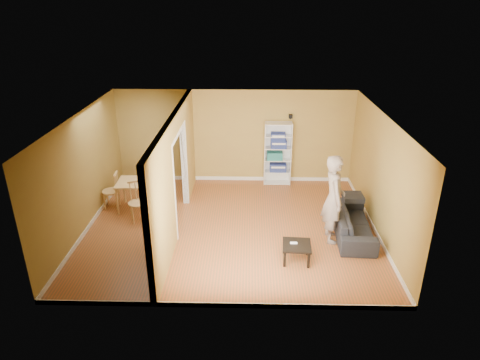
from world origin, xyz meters
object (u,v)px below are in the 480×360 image
bookshelf (278,153)px  chair_near (138,202)px  person (334,192)px  dining_table (141,184)px  coffee_table (297,247)px  sofa (353,219)px  chair_left (111,190)px  chair_far (152,179)px

bookshelf → chair_near: bookshelf is taller
person → bookshelf: bearing=16.1°
bookshelf → dining_table: (-3.41, -1.68, -0.23)m
person → coffee_table: size_ratio=4.09×
sofa → person: bearing=115.3°
person → coffee_table: 1.44m
person → chair_left: size_ratio=2.44×
person → chair_far: 4.78m
coffee_table → chair_near: bearing=155.9°
chair_left → bookshelf: bearing=108.4°
person → chair_left: (-5.20, 1.39, -0.67)m
bookshelf → chair_far: size_ratio=1.72×
sofa → bookshelf: 3.25m
dining_table → chair_near: (0.05, -0.62, -0.17)m
dining_table → chair_far: (0.12, 0.66, -0.14)m
person → dining_table: 4.64m
dining_table → bookshelf: bearing=26.2°
person → bookshelf: person is taller
person → dining_table: size_ratio=1.96×
chair_near → chair_far: size_ratio=0.94×
chair_left → chair_far: chair_far is taller
dining_table → chair_far: bearing=79.3°
coffee_table → chair_near: size_ratio=0.58×
bookshelf → coffee_table: (0.18, -3.89, -0.56)m
chair_left → chair_far: (0.91, 0.63, 0.04)m
dining_table → chair_left: chair_left is taller
sofa → chair_left: chair_left is taller
coffee_table → chair_near: (-3.55, 1.58, 0.16)m
person → chair_near: bearing=78.4°
coffee_table → chair_near: chair_near is taller
dining_table → person: bearing=-17.1°
dining_table → chair_near: size_ratio=1.21×
person → dining_table: person is taller
person → coffee_table: bearing=133.9°
dining_table → chair_far: size_ratio=1.14×
dining_table → coffee_table: bearing=-31.6°
chair_near → chair_far: (0.08, 1.28, 0.03)m
person → sofa: bearing=-70.1°
person → chair_far: bearing=62.8°
dining_table → chair_far: 0.68m
bookshelf → chair_near: 4.10m
dining_table → chair_left: bearing=177.7°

